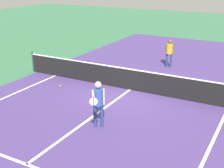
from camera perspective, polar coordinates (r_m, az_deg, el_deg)
The scene contains 8 objects.
ground_plane at distance 13.55m, azimuth 3.34°, elevation -1.05°, with size 60.00×60.00×0.00m, color #38724C.
court_surface_inbounds at distance 13.55m, azimuth 3.34°, elevation -1.05°, with size 10.62×24.40×0.00m, color #4C387A.
line_service_near at distance 8.81m, azimuth -15.48°, elevation -14.10°, with size 8.22×0.10×0.01m, color white.
line_center_service at distance 10.97m, azimuth -3.92°, elevation -6.26°, with size 0.10×6.40×0.01m, color white.
net at distance 13.38m, azimuth 3.38°, elevation 0.92°, with size 11.12×0.09×1.07m.
player_near at distance 9.94m, azimuth -2.56°, elevation -2.90°, with size 0.63×1.11×1.59m.
player_far at distance 16.87m, azimuth 10.54°, elevation 6.09°, with size 0.42×0.32×1.51m.
tennis_ball_near_net at distance 14.11m, azimuth -9.50°, elevation -0.29°, with size 0.07×0.07×0.07m, color #CCE033.
Camera 1 is at (5.37, -11.47, 4.81)m, focal length 49.60 mm.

